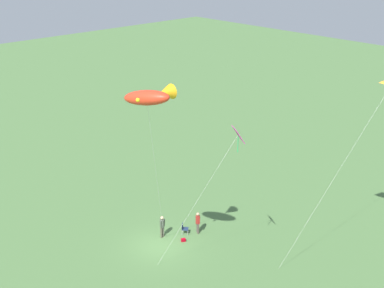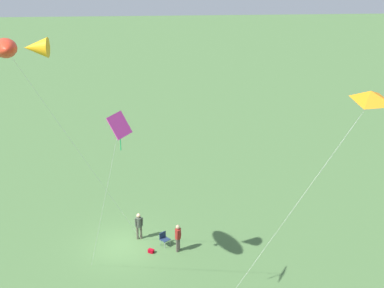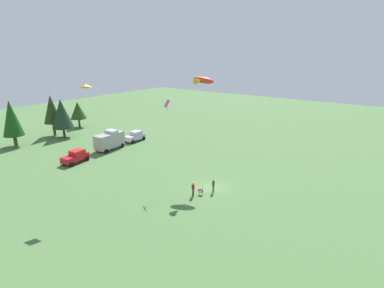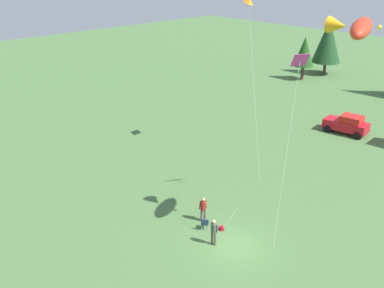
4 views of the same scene
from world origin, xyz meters
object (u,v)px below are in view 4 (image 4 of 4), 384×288
(folding_chair, at_px, (205,223))
(kite_delta_orange, at_px, (250,2))
(backpack_on_grass, at_px, (222,228))
(kite_large_fish, at_px, (355,28))
(person_spectator, at_px, (203,207))
(kite_diamond_rainbow, at_px, (299,65))
(person_kite_flyer, at_px, (214,230))
(car_red_sedan, at_px, (347,124))

(folding_chair, relative_size, kite_delta_orange, 0.06)
(backpack_on_grass, distance_m, kite_large_fish, 14.39)
(person_spectator, xyz_separation_m, backpack_on_grass, (1.59, 0.11, -0.91))
(kite_large_fish, height_order, kite_delta_orange, kite_large_fish)
(person_spectator, height_order, kite_diamond_rainbow, kite_diamond_rainbow)
(person_kite_flyer, xyz_separation_m, backpack_on_grass, (-0.73, 1.52, -0.91))
(car_red_sedan, bearing_deg, folding_chair, -91.40)
(person_spectator, relative_size, backpack_on_grass, 5.44)
(backpack_on_grass, xyz_separation_m, kite_large_fish, (5.42, 3.48, 12.87))
(person_kite_flyer, height_order, kite_diamond_rainbow, kite_diamond_rainbow)
(folding_chair, distance_m, car_red_sedan, 22.32)
(kite_large_fish, xyz_separation_m, kite_delta_orange, (-12.80, 7.23, -0.09))
(car_red_sedan, relative_size, kite_delta_orange, 0.33)
(person_kite_flyer, relative_size, folding_chair, 2.12)
(kite_large_fish, bearing_deg, person_spectator, -152.87)
(person_spectator, bearing_deg, kite_delta_orange, -34.37)
(person_kite_flyer, xyz_separation_m, kite_delta_orange, (-8.11, 12.23, 11.87))
(kite_delta_orange, bearing_deg, backpack_on_grass, -55.43)
(person_kite_flyer, relative_size, person_spectator, 1.00)
(person_spectator, bearing_deg, kite_diamond_rainbow, -86.15)
(person_kite_flyer, xyz_separation_m, kite_diamond_rainbow, (0.23, 7.23, 8.96))
(person_spectator, bearing_deg, kite_large_fish, -125.38)
(person_spectator, bearing_deg, folding_chair, 168.77)
(folding_chair, distance_m, person_spectator, 1.18)
(car_red_sedan, distance_m, kite_diamond_rainbow, 18.58)
(kite_large_fish, relative_size, kite_delta_orange, 1.03)
(kite_delta_orange, distance_m, kite_diamond_rainbow, 10.15)
(folding_chair, relative_size, kite_large_fish, 0.06)
(backpack_on_grass, bearing_deg, person_spectator, -175.99)
(person_spectator, relative_size, kite_diamond_rainbow, 0.16)
(kite_delta_orange, height_order, kite_diamond_rainbow, kite_delta_orange)
(backpack_on_grass, xyz_separation_m, kite_delta_orange, (-7.38, 10.71, 12.78))
(folding_chair, relative_size, car_red_sedan, 0.19)
(kite_diamond_rainbow, bearing_deg, person_kite_flyer, -91.80)
(kite_large_fish, bearing_deg, folding_chair, -145.53)
(person_spectator, relative_size, kite_delta_orange, 0.13)
(person_kite_flyer, relative_size, kite_large_fish, 0.13)
(backpack_on_grass, bearing_deg, kite_diamond_rainbow, 80.51)
(folding_chair, xyz_separation_m, backpack_on_grass, (0.77, 0.77, -0.38))
(car_red_sedan, distance_m, kite_large_fish, 23.23)
(folding_chair, relative_size, backpack_on_grass, 2.56)
(kite_diamond_rainbow, bearing_deg, folding_chair, -104.92)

